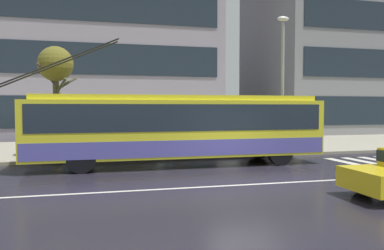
# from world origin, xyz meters

# --- Properties ---
(ground_plane) EXTENTS (160.00, 160.00, 0.00)m
(ground_plane) POSITION_xyz_m (0.00, 0.00, 0.00)
(ground_plane) COLOR #22202B
(sidewalk_slab) EXTENTS (80.00, 10.00, 0.14)m
(sidewalk_slab) POSITION_xyz_m (0.00, 9.91, 0.07)
(sidewalk_slab) COLOR gray
(sidewalk_slab) RESTS_ON ground_plane
(crosswalk_stripe_edge_near) EXTENTS (0.44, 4.40, 0.01)m
(crosswalk_stripe_edge_near) POSITION_xyz_m (5.58, 1.45, 0.00)
(crosswalk_stripe_edge_near) COLOR beige
(crosswalk_stripe_edge_near) RESTS_ON ground_plane
(crosswalk_stripe_inner_a) EXTENTS (0.44, 4.40, 0.01)m
(crosswalk_stripe_inner_a) POSITION_xyz_m (6.48, 1.45, 0.00)
(crosswalk_stripe_inner_a) COLOR beige
(crosswalk_stripe_inner_a) RESTS_ON ground_plane
(lane_centre_line) EXTENTS (72.00, 0.14, 0.01)m
(lane_centre_line) POSITION_xyz_m (0.00, -1.20, 0.00)
(lane_centre_line) COLOR silver
(lane_centre_line) RESTS_ON ground_plane
(trolleybus) EXTENTS (13.35, 2.54, 5.01)m
(trolleybus) POSITION_xyz_m (-1.61, 3.31, 1.57)
(trolleybus) COLOR yellow
(trolleybus) RESTS_ON ground_plane
(bus_shelter) EXTENTS (4.02, 1.87, 2.43)m
(bus_shelter) POSITION_xyz_m (-3.24, 7.04, 2.01)
(bus_shelter) COLOR gray
(bus_shelter) RESTS_ON sidewalk_slab
(pedestrian_at_shelter) EXTENTS (1.43, 1.43, 1.95)m
(pedestrian_at_shelter) POSITION_xyz_m (-0.60, 7.47, 1.74)
(pedestrian_at_shelter) COLOR brown
(pedestrian_at_shelter) RESTS_ON sidewalk_slab
(pedestrian_approaching_curb) EXTENTS (1.30, 1.30, 1.99)m
(pedestrian_approaching_curb) POSITION_xyz_m (-6.04, 7.41, 1.72)
(pedestrian_approaching_curb) COLOR navy
(pedestrian_approaching_curb) RESTS_ON sidewalk_slab
(street_lamp) EXTENTS (0.60, 0.32, 6.69)m
(street_lamp) POSITION_xyz_m (4.12, 5.35, 4.09)
(street_lamp) COLOR gray
(street_lamp) RESTS_ON sidewalk_slab
(street_tree_bare) EXTENTS (1.72, 1.95, 5.00)m
(street_tree_bare) POSITION_xyz_m (-6.60, 6.58, 4.17)
(street_tree_bare) COLOR #4C4730
(street_tree_bare) RESTS_ON sidewalk_slab
(office_tower_corner_right) EXTENTS (25.34, 11.77, 23.29)m
(office_tower_corner_right) POSITION_xyz_m (22.56, 20.48, 11.65)
(office_tower_corner_right) COLOR gray
(office_tower_corner_right) RESTS_ON ground_plane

